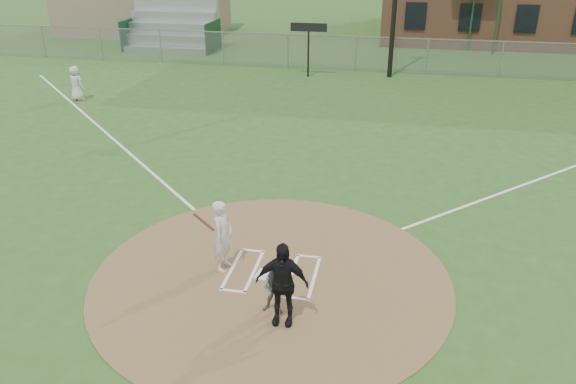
% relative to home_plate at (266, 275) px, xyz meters
% --- Properties ---
extents(ground, '(140.00, 140.00, 0.00)m').
position_rel_home_plate_xyz_m(ground, '(0.14, -0.01, -0.03)').
color(ground, '#2A541C').
rests_on(ground, ground).
extents(dirt_circle, '(8.40, 8.40, 0.02)m').
position_rel_home_plate_xyz_m(dirt_circle, '(0.14, -0.01, -0.02)').
color(dirt_circle, olive).
rests_on(dirt_circle, ground).
extents(home_plate, '(0.50, 0.50, 0.03)m').
position_rel_home_plate_xyz_m(home_plate, '(0.00, 0.00, 0.00)').
color(home_plate, silver).
rests_on(home_plate, dirt_circle).
extents(foul_line_third, '(17.04, 17.04, 0.01)m').
position_rel_home_plate_xyz_m(foul_line_third, '(-8.86, 8.99, -0.03)').
color(foul_line_third, white).
rests_on(foul_line_third, ground).
extents(catcher, '(0.59, 0.48, 1.17)m').
position_rel_home_plate_xyz_m(catcher, '(0.53, -1.31, 0.57)').
color(catcher, slate).
rests_on(catcher, dirt_circle).
extents(umpire, '(1.10, 0.49, 1.85)m').
position_rel_home_plate_xyz_m(umpire, '(0.73, -1.59, 0.91)').
color(umpire, black).
rests_on(umpire, dirt_circle).
extents(ondeck_player, '(0.92, 0.74, 1.64)m').
position_rel_home_plate_xyz_m(ondeck_player, '(-12.47, 13.19, 0.78)').
color(ondeck_player, silver).
rests_on(ondeck_player, ground).
extents(batters_boxes, '(2.08, 1.88, 0.01)m').
position_rel_home_plate_xyz_m(batters_boxes, '(0.14, 0.14, -0.01)').
color(batters_boxes, white).
rests_on(batters_boxes, dirt_circle).
extents(batter_at_plate, '(0.73, 1.03, 1.78)m').
position_rel_home_plate_xyz_m(batter_at_plate, '(-1.05, 0.13, 0.88)').
color(batter_at_plate, silver).
rests_on(batter_at_plate, dirt_circle).
extents(outfield_fence, '(56.08, 0.08, 2.03)m').
position_rel_home_plate_xyz_m(outfield_fence, '(0.14, 21.99, 0.98)').
color(outfield_fence, slate).
rests_on(outfield_fence, ground).
extents(bleachers, '(6.08, 3.20, 3.20)m').
position_rel_home_plate_xyz_m(bleachers, '(-12.86, 26.19, 1.55)').
color(bleachers, '#B7BABF').
rests_on(bleachers, ground).
extents(clubhouse, '(12.20, 8.71, 6.23)m').
position_rel_home_plate_xyz_m(clubhouse, '(-17.86, 32.98, 2.35)').
color(clubhouse, gray).
rests_on(clubhouse, ground).
extents(scoreboard_sign, '(2.00, 0.10, 2.93)m').
position_rel_home_plate_xyz_m(scoreboard_sign, '(-2.36, 20.19, 2.35)').
color(scoreboard_sign, black).
rests_on(scoreboard_sign, ground).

